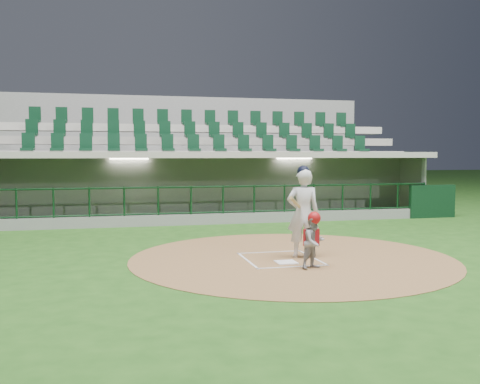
# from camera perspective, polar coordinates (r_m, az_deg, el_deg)

# --- Properties ---
(ground) EXTENTS (120.00, 120.00, 0.00)m
(ground) POSITION_cam_1_polar(r_m,az_deg,el_deg) (12.15, 3.90, -6.95)
(ground) COLOR #1F4B15
(ground) RESTS_ON ground
(dirt_circle) EXTENTS (7.20, 7.20, 0.01)m
(dirt_circle) POSITION_cam_1_polar(r_m,az_deg,el_deg) (12.06, 5.55, -7.01)
(dirt_circle) COLOR brown
(dirt_circle) RESTS_ON ground
(home_plate) EXTENTS (0.43, 0.43, 0.02)m
(home_plate) POSITION_cam_1_polar(r_m,az_deg,el_deg) (11.49, 4.95, -7.47)
(home_plate) COLOR white
(home_plate) RESTS_ON dirt_circle
(batter_box_chalk) EXTENTS (1.55, 1.80, 0.01)m
(batter_box_chalk) POSITION_cam_1_polar(r_m,az_deg,el_deg) (11.87, 4.33, -7.13)
(batter_box_chalk) COLOR white
(batter_box_chalk) RESTS_ON ground
(dugout_structure) EXTENTS (16.40, 3.70, 3.00)m
(dugout_structure) POSITION_cam_1_polar(r_m,az_deg,el_deg) (19.58, -2.80, 0.06)
(dugout_structure) COLOR slate
(dugout_structure) RESTS_ON ground
(seating_deck) EXTENTS (17.00, 6.72, 5.15)m
(seating_deck) POSITION_cam_1_polar(r_m,az_deg,el_deg) (22.59, -4.36, 1.75)
(seating_deck) COLOR gray
(seating_deck) RESTS_ON ground
(batter) EXTENTS (0.95, 0.96, 2.05)m
(batter) POSITION_cam_1_polar(r_m,az_deg,el_deg) (11.97, 6.74, -2.15)
(batter) COLOR silver
(batter) RESTS_ON dirt_circle
(catcher) EXTENTS (0.64, 0.58, 1.15)m
(catcher) POSITION_cam_1_polar(r_m,az_deg,el_deg) (10.90, 7.89, -5.12)
(catcher) COLOR #97989D
(catcher) RESTS_ON dirt_circle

